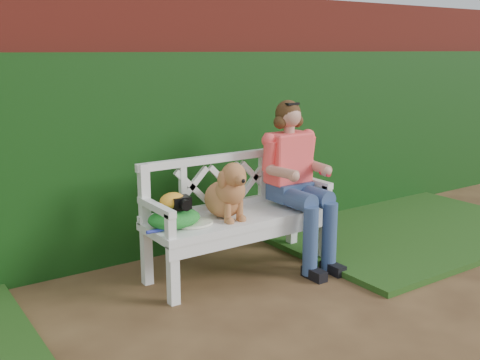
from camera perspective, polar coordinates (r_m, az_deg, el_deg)
ground at (r=3.57m, az=1.38°, el=-15.68°), size 60.00×60.00×0.00m
brick_wall at (r=4.84m, az=-11.87°, el=5.47°), size 10.00×0.30×2.20m
ivy_hedge at (r=4.68m, az=-10.68°, el=2.17°), size 10.00×0.18×1.70m
grass_right at (r=5.71m, az=15.85°, el=-4.67°), size 2.60×2.00×0.05m
garden_bench at (r=4.42m, az=0.00°, el=-6.46°), size 1.59×0.64×0.48m
seated_woman at (r=4.58m, az=5.25°, el=-0.66°), size 0.73×0.85×1.27m
dog at (r=4.19m, az=-1.46°, el=-0.93°), size 0.33×0.43×0.45m
tennis_racket at (r=4.07m, az=-4.97°, el=-4.46°), size 0.57×0.28×0.03m
green_bag at (r=4.04m, az=-6.70°, el=-3.84°), size 0.46×0.40×0.13m
camera_item at (r=4.01m, az=-6.08°, el=-2.31°), size 0.14×0.11×0.09m
baseball_glove at (r=4.01m, az=-6.88°, el=-2.10°), size 0.23×0.20×0.12m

